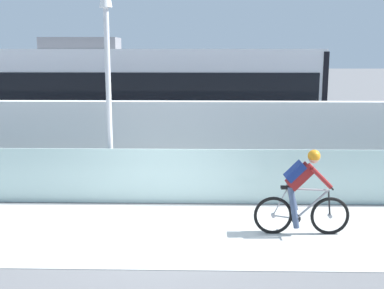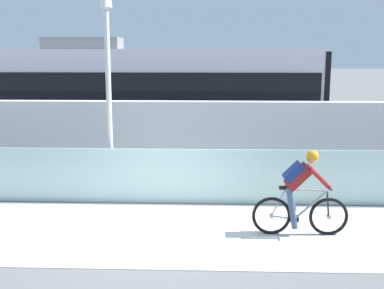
# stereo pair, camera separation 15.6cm
# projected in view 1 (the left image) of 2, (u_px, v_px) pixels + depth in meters

# --- Properties ---
(ground_plane) EXTENTS (200.00, 200.00, 0.00)m
(ground_plane) POSITION_uv_depth(u_px,v_px,m) (162.00, 233.00, 9.06)
(ground_plane) COLOR slate
(bike_path_deck) EXTENTS (32.00, 3.20, 0.01)m
(bike_path_deck) POSITION_uv_depth(u_px,v_px,m) (162.00, 233.00, 9.06)
(bike_path_deck) COLOR beige
(bike_path_deck) RESTS_ON ground
(glass_parapet) EXTENTS (32.00, 0.05, 1.24)m
(glass_parapet) POSITION_uv_depth(u_px,v_px,m) (169.00, 176.00, 10.76)
(glass_parapet) COLOR silver
(glass_parapet) RESTS_ON ground
(concrete_barrier_wall) EXTENTS (32.00, 0.36, 2.12)m
(concrete_barrier_wall) POSITION_uv_depth(u_px,v_px,m) (173.00, 142.00, 12.44)
(concrete_barrier_wall) COLOR white
(concrete_barrier_wall) RESTS_ON ground
(tram_rail_near) EXTENTS (32.00, 0.08, 0.01)m
(tram_rail_near) POSITION_uv_depth(u_px,v_px,m) (179.00, 161.00, 15.08)
(tram_rail_near) COLOR #595654
(tram_rail_near) RESTS_ON ground
(tram_rail_far) EXTENTS (32.00, 0.08, 0.01)m
(tram_rail_far) POSITION_uv_depth(u_px,v_px,m) (181.00, 152.00, 16.49)
(tram_rail_far) COLOR #595654
(tram_rail_far) RESTS_ON ground
(tram) EXTENTS (11.06, 2.54, 3.81)m
(tram) POSITION_uv_depth(u_px,v_px,m) (144.00, 99.00, 15.46)
(tram) COLOR silver
(tram) RESTS_ON ground
(cyclist_on_bike) EXTENTS (1.77, 0.58, 1.61)m
(cyclist_on_bike) POSITION_uv_depth(u_px,v_px,m) (302.00, 193.00, 8.84)
(cyclist_on_bike) COLOR black
(cyclist_on_bike) RESTS_ON ground
(lamp_post_antenna) EXTENTS (0.28, 0.28, 5.20)m
(lamp_post_antenna) POSITION_uv_depth(u_px,v_px,m) (107.00, 55.00, 10.59)
(lamp_post_antenna) COLOR gray
(lamp_post_antenna) RESTS_ON ground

